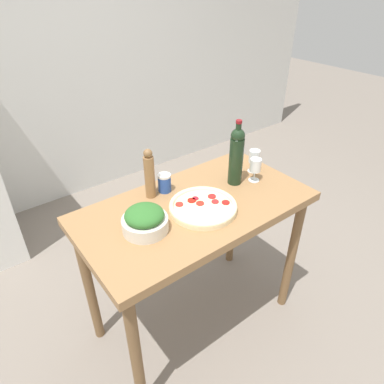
% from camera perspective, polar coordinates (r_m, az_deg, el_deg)
% --- Properties ---
extents(ground_plane, '(14.00, 14.00, 0.00)m').
position_cam_1_polar(ground_plane, '(2.45, 0.50, -20.11)').
color(ground_plane, slate).
extents(wall_back, '(6.40, 0.06, 2.60)m').
position_cam_1_polar(wall_back, '(3.34, -22.23, 19.45)').
color(wall_back, silver).
rests_on(wall_back, ground_plane).
extents(prep_counter, '(1.24, 0.66, 0.93)m').
position_cam_1_polar(prep_counter, '(1.87, 0.62, -5.20)').
color(prep_counter, olive).
rests_on(prep_counter, ground_plane).
extents(wine_bottle, '(0.08, 0.08, 0.38)m').
position_cam_1_polar(wine_bottle, '(1.91, 7.40, 6.12)').
color(wine_bottle, black).
rests_on(wine_bottle, prep_counter).
extents(wine_glass_near, '(0.06, 0.06, 0.14)m').
position_cam_1_polar(wine_glass_near, '(1.98, 10.51, 4.20)').
color(wine_glass_near, silver).
rests_on(wine_glass_near, prep_counter).
extents(wine_glass_far, '(0.06, 0.06, 0.14)m').
position_cam_1_polar(wine_glass_far, '(2.08, 10.34, 5.70)').
color(wine_glass_far, silver).
rests_on(wine_glass_far, prep_counter).
extents(pepper_mill, '(0.05, 0.05, 0.28)m').
position_cam_1_polar(pepper_mill, '(1.80, -7.10, 2.93)').
color(pepper_mill, olive).
rests_on(pepper_mill, prep_counter).
extents(salad_bowl, '(0.22, 0.22, 0.13)m').
position_cam_1_polar(salad_bowl, '(1.61, -7.87, -4.66)').
color(salad_bowl, silver).
rests_on(salad_bowl, prep_counter).
extents(homemade_pizza, '(0.35, 0.35, 0.04)m').
position_cam_1_polar(homemade_pizza, '(1.75, 1.97, -2.39)').
color(homemade_pizza, beige).
rests_on(homemade_pizza, prep_counter).
extents(salt_canister, '(0.07, 0.07, 0.10)m').
position_cam_1_polar(salt_canister, '(1.88, -4.61, 1.53)').
color(salt_canister, '#284CA3').
rests_on(salt_canister, prep_counter).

